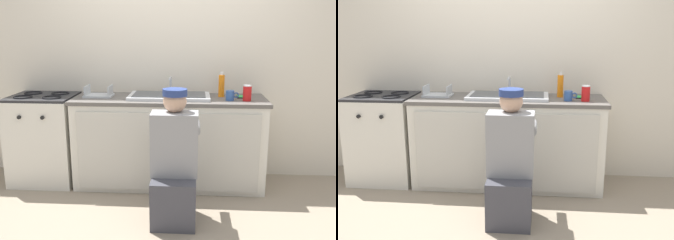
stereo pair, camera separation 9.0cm
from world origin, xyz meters
TOP-DOWN VIEW (x-y plane):
  - ground_plane at (0.00, 0.00)m, footprint 12.00×12.00m
  - back_wall at (0.00, 0.65)m, footprint 6.00×0.10m
  - counter_cabinet at (0.00, 0.29)m, footprint 1.87×0.62m
  - countertop at (0.00, 0.30)m, footprint 1.91×0.62m
  - sink_double_basin at (0.00, 0.30)m, footprint 0.80×0.44m
  - stove_range at (-1.30, 0.30)m, footprint 0.65×0.62m
  - plumber_person at (0.09, -0.48)m, footprint 0.42×0.61m
  - coffee_mug at (0.59, 0.19)m, footprint 0.13×0.08m
  - dish_rack_tray at (-0.72, 0.32)m, footprint 0.28×0.22m
  - soap_bottle_orange at (0.52, 0.39)m, footprint 0.06×0.06m
  - cell_phone at (0.71, 0.37)m, footprint 0.07×0.14m
  - soda_cup_red at (0.75, 0.18)m, footprint 0.08×0.08m

SIDE VIEW (x-z plane):
  - ground_plane at x=0.00m, z-range 0.00..0.00m
  - counter_cabinet at x=0.00m, z-range 0.00..0.87m
  - stove_range at x=-1.30m, z-range 0.00..0.92m
  - plumber_person at x=0.09m, z-range -0.09..1.01m
  - countertop at x=0.00m, z-range 0.87..0.90m
  - cell_phone at x=0.71m, z-range 0.90..0.92m
  - sink_double_basin at x=0.00m, z-range 0.83..1.02m
  - dish_rack_tray at x=-0.72m, z-range 0.87..0.98m
  - coffee_mug at x=0.59m, z-range 0.90..1.00m
  - soda_cup_red at x=0.75m, z-range 0.90..1.06m
  - soap_bottle_orange at x=0.52m, z-range 0.89..1.14m
  - back_wall at x=0.00m, z-range 0.00..2.50m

